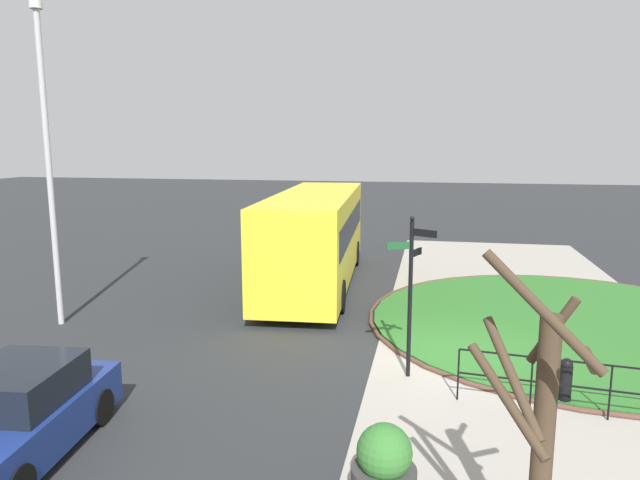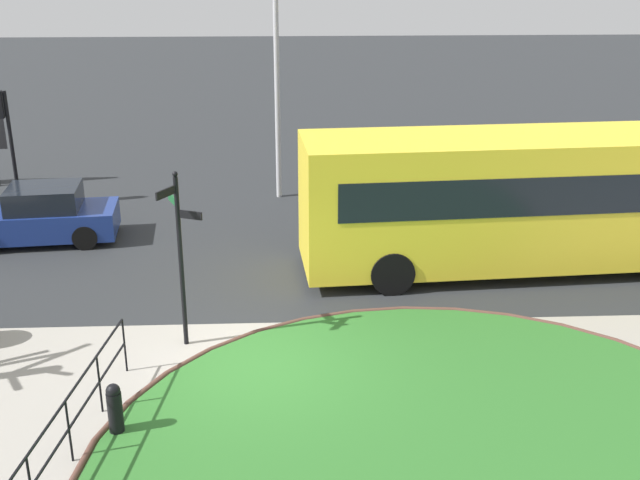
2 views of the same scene
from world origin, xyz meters
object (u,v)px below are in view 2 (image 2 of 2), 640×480
Objects in this scene: bollard_foreground at (115,410)px; lamppost_tall at (276,47)px; signpost_directional at (180,248)px; car_far_lane at (42,217)px; bus_yellow at (522,198)px; traffic_light_near at (3,123)px.

lamppost_tall is at bearing 78.78° from bollard_foreground.
signpost_directional is 7.58m from car_far_lane.
signpost_directional reaches higher than car_far_lane.
bus_yellow is (7.58, 3.62, -0.27)m from signpost_directional.
traffic_light_near reaches higher than bus_yellow.
bus_yellow is at bearing 38.61° from bollard_foreground.
lamppost_tall reaches higher than car_far_lane.
traffic_light_near is at bearing 154.91° from bus_yellow.
traffic_light_near reaches higher than bollard_foreground.
bollard_foreground is 13.29m from traffic_light_near.
bollard_foreground is 0.09× the size of bus_yellow.
signpost_directional reaches higher than bollard_foreground.
signpost_directional is 3.73× the size of bollard_foreground.
car_far_lane is (-3.70, 9.03, 0.20)m from bollard_foreground.
bollard_foreground is 13.61m from lamppost_tall.
signpost_directional is at bearing 76.30° from bollard_foreground.
traffic_light_near reaches higher than car_far_lane.
car_far_lane is at bearing 126.42° from signpost_directional.
bus_yellow is 2.60× the size of car_far_lane.
bus_yellow reaches higher than bollard_foreground.
signpost_directional is 0.33× the size of bus_yellow.
traffic_light_near is (-6.13, 8.94, 0.55)m from signpost_directional.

